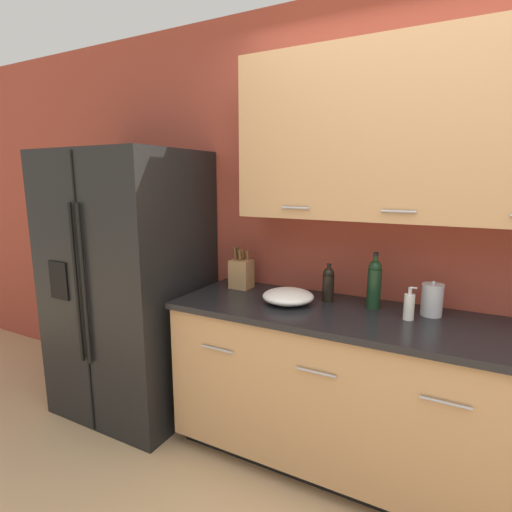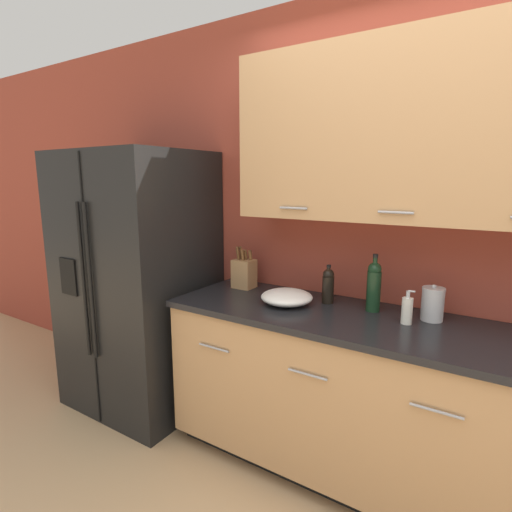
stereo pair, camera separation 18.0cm
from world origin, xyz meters
The scene contains 9 objects.
wall_back centered at (-0.07, 1.31, 1.44)m, with size 10.00×0.39×2.60m.
counter_unit centered at (-0.25, 1.02, 0.46)m, with size 2.35×0.64×0.91m.
refrigerator centered at (-1.96, 0.95, 0.89)m, with size 0.94×0.78×1.78m.
knife_block centered at (-1.20, 1.16, 1.01)m, with size 0.13×0.11×0.27m.
wine_bottle centered at (-0.37, 1.15, 1.05)m, with size 0.07×0.07×0.31m.
soap_dispenser centered at (-0.17, 1.04, 0.98)m, with size 0.06×0.05×0.17m.
oil_bottle centered at (-0.62, 1.15, 1.01)m, with size 0.07×0.07×0.22m.
steel_canister centered at (-0.08, 1.16, 0.99)m, with size 0.11×0.11×0.18m.
mixing_bowl centered at (-0.81, 1.01, 0.95)m, with size 0.29×0.29×0.08m.
Camera 2 is at (0.20, -0.89, 1.60)m, focal length 28.00 mm.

